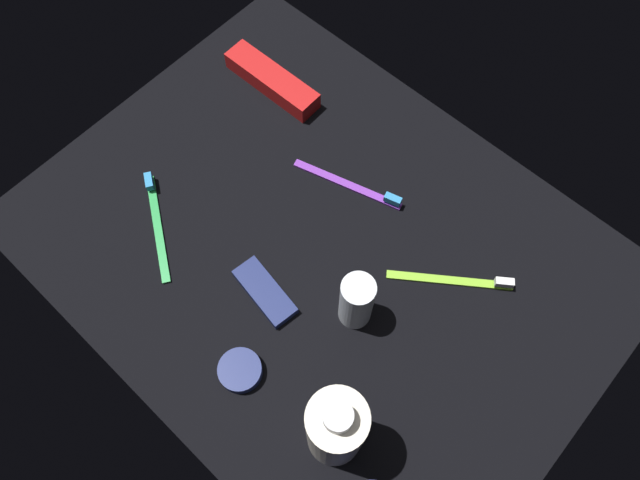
{
  "coord_description": "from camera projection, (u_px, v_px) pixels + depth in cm",
  "views": [
    {
      "loc": [
        23.91,
        -26.22,
        80.66
      ],
      "look_at": [
        0.0,
        0.0,
        3.0
      ],
      "focal_mm": 33.62,
      "sensor_mm": 36.0,
      "label": 1
    }
  ],
  "objects": [
    {
      "name": "cream_tin_left",
      "position": [
        240.0,
        370.0,
        0.8
      ],
      "size": [
        5.88,
        5.88,
        1.85
      ],
      "primitive_type": "cylinder",
      "color": "navy",
      "rests_on": "ground_plane"
    },
    {
      "name": "toothbrush_green",
      "position": [
        156.0,
        220.0,
        0.89
      ],
      "size": [
        15.7,
        10.88,
        2.1
      ],
      "color": "green",
      "rests_on": "ground_plane"
    },
    {
      "name": "toothbrush_purple",
      "position": [
        354.0,
        186.0,
        0.92
      ],
      "size": [
        17.62,
        6.19,
        2.1
      ],
      "color": "purple",
      "rests_on": "ground_plane"
    },
    {
      "name": "deodorant_stick",
      "position": [
        356.0,
        301.0,
        0.79
      ],
      "size": [
        4.58,
        4.58,
        10.51
      ],
      "primitive_type": "cylinder",
      "color": "silver",
      "rests_on": "ground_plane"
    },
    {
      "name": "ground_plane",
      "position": [
        320.0,
        250.0,
        0.89
      ],
      "size": [
        84.0,
        64.0,
        1.2
      ],
      "primitive_type": "cube",
      "color": "black"
    },
    {
      "name": "snack_bar_navy",
      "position": [
        265.0,
        292.0,
        0.85
      ],
      "size": [
        10.89,
        5.57,
        1.5
      ],
      "primitive_type": "cube",
      "rotation": [
        0.0,
        0.0,
        -0.16
      ],
      "color": "navy",
      "rests_on": "ground_plane"
    },
    {
      "name": "toothbrush_lime",
      "position": [
        458.0,
        280.0,
        0.85
      ],
      "size": [
        15.2,
        11.64,
        2.1
      ],
      "color": "#8CD133",
      "rests_on": "ground_plane"
    },
    {
      "name": "toothpaste_box_red",
      "position": [
        272.0,
        80.0,
        0.99
      ],
      "size": [
        17.67,
        4.68,
        3.2
      ],
      "primitive_type": "cube",
      "rotation": [
        0.0,
        0.0,
        0.02
      ],
      "color": "red",
      "rests_on": "ground_plane"
    },
    {
      "name": "bodywash_bottle",
      "position": [
        336.0,
        429.0,
        0.69
      ],
      "size": [
        6.91,
        6.91,
        19.5
      ],
      "color": "silver",
      "rests_on": "ground_plane"
    }
  ]
}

